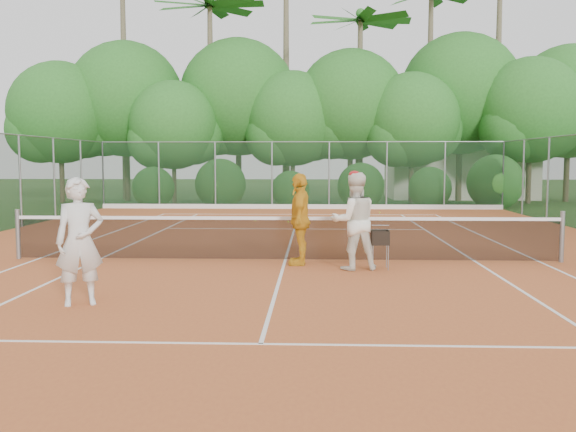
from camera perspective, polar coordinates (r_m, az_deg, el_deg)
The scene contains 14 objects.
ground at distance 14.04m, azimuth -0.25°, elevation -4.05°, with size 120.00×120.00×0.00m, color #234318.
clay_court at distance 14.04m, azimuth -0.25°, elevation -4.01°, with size 18.00×36.00×0.02m, color #B95A2A.
club_building at distance 38.77m, azimuth 14.87°, elevation 3.79°, with size 8.00×5.00×3.00m, color beige.
tennis_net at distance 13.97m, azimuth -0.25°, elevation -1.89°, with size 11.97×0.10×1.10m.
player_white at distance 10.15m, azimuth -18.04°, elevation -2.17°, with size 0.70×0.46×1.93m, color silver.
player_center_grp at distance 12.83m, azimuth 5.89°, elevation -0.44°, with size 1.08×0.91×1.98m.
player_yellow at distance 13.37m, azimuth 1.07°, elevation -0.28°, with size 1.12×0.47×1.92m, color gold.
ball_hopper at distance 12.99m, azimuth 8.18°, elevation -1.98°, with size 0.34×0.34×0.78m.
stray_ball_a at distance 22.91m, azimuth -2.92°, elevation -0.40°, with size 0.07×0.07×0.07m, color yellow.
stray_ball_b at distance 26.64m, azimuth 8.15°, elevation 0.31°, with size 0.07×0.07×0.07m, color #B1C92E.
stray_ball_c at distance 22.42m, azimuth 0.02°, elevation -0.51°, with size 0.07×0.07×0.07m, color #AAC92E.
court_markings at distance 14.04m, azimuth -0.25°, elevation -3.95°, with size 11.03×23.83×0.01m.
fence_back at distance 28.87m, azimuth 1.12°, elevation 3.63°, with size 18.07×0.07×3.00m.
tropical_treeline at distance 34.20m, azimuth 3.76°, elevation 9.86°, with size 32.10×8.49×15.03m.
Camera 1 is at (0.64, -13.85, 2.21)m, focal length 40.00 mm.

